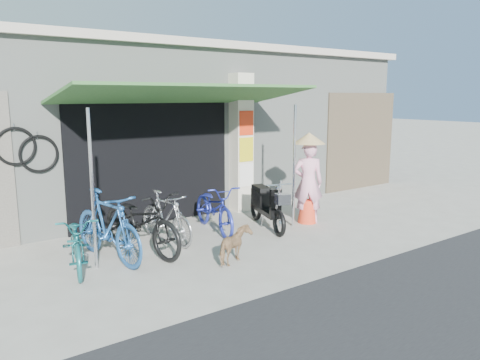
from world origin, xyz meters
TOP-DOWN VIEW (x-y plane):
  - ground at (0.00, 0.00)m, footprint 80.00×80.00m
  - bicycle_shop at (-0.00, 5.09)m, footprint 12.30×5.30m
  - shop_pillar at (0.85, 2.45)m, footprint 0.42×0.44m
  - awning at (-0.90, 1.63)m, footprint 4.60×1.88m
  - neighbour_right at (5.00, 2.59)m, footprint 2.60×0.06m
  - bike_teal at (-3.23, 0.86)m, footprint 0.93×1.69m
  - bike_blue at (-2.73, 0.96)m, footprint 0.84×1.90m
  - bike_black at (-2.15, 1.01)m, footprint 1.08×2.07m
  - bike_silver at (-1.59, 1.27)m, footprint 0.62×1.55m
  - bike_navy at (-0.54, 1.34)m, footprint 0.92×1.83m
  - street_dog at (-1.20, -0.27)m, footprint 0.73×0.57m
  - moped at (0.42, 1.00)m, footprint 0.71×1.67m
  - nun at (1.32, 0.79)m, footprint 0.71×0.67m

SIDE VIEW (x-z plane):
  - ground at x=0.00m, z-range 0.00..0.00m
  - street_dog at x=-1.20m, z-range 0.00..0.56m
  - bike_teal at x=-3.23m, z-range 0.00..0.84m
  - moped at x=0.42m, z-range -0.04..0.93m
  - bike_silver at x=-1.59m, z-range 0.00..0.91m
  - bike_navy at x=-0.54m, z-range 0.00..0.92m
  - bike_black at x=-2.15m, z-range 0.00..1.04m
  - bike_blue at x=-2.73m, z-range 0.00..1.10m
  - nun at x=1.32m, z-range -0.01..1.80m
  - neighbour_right at x=5.00m, z-range 0.00..2.60m
  - shop_pillar at x=0.85m, z-range 0.00..3.00m
  - bicycle_shop at x=0.00m, z-range 0.00..3.66m
  - awning at x=-0.90m, z-range 1.15..3.88m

